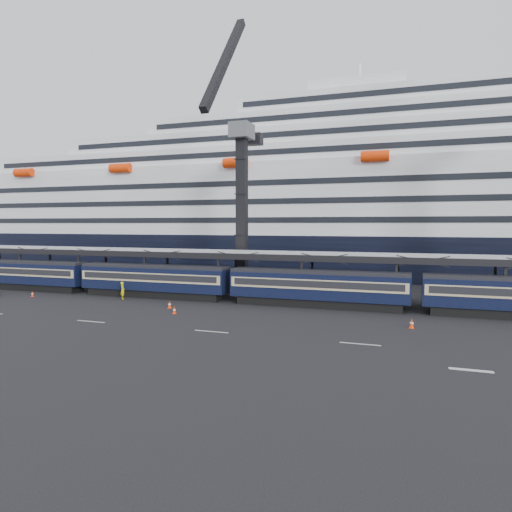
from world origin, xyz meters
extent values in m
plane|color=black|center=(0.00, 0.00, 0.00)|extent=(260.00, 260.00, 0.00)
cube|color=beige|center=(-26.00, -4.00, 0.01)|extent=(3.00, 0.15, 0.02)
cube|color=beige|center=(-14.00, -4.00, 0.01)|extent=(3.00, 0.15, 0.02)
cube|color=beige|center=(-2.00, -4.00, 0.01)|extent=(3.00, 0.15, 0.02)
cube|color=beige|center=(5.00, -8.00, 0.01)|extent=(2.50, 0.40, 0.02)
cube|color=black|center=(-48.00, 10.00, 0.45)|extent=(17.48, 2.40, 0.90)
cube|color=black|center=(-48.00, 10.00, 2.25)|extent=(19.00, 2.80, 2.70)
cube|color=#C0AF87|center=(-48.00, 10.00, 2.55)|extent=(18.62, 2.92, 1.05)
cube|color=black|center=(-48.00, 10.00, 2.60)|extent=(17.86, 2.98, 0.70)
cube|color=black|center=(-48.00, 10.00, 3.75)|extent=(19.00, 2.50, 0.35)
cube|color=black|center=(-28.00, 10.00, 0.45)|extent=(17.48, 2.40, 0.90)
cube|color=black|center=(-28.00, 10.00, 2.25)|extent=(19.00, 2.80, 2.70)
cube|color=#C0AF87|center=(-28.00, 10.00, 2.55)|extent=(18.62, 2.92, 1.05)
cube|color=black|center=(-28.00, 10.00, 2.60)|extent=(17.86, 2.98, 0.70)
cube|color=black|center=(-28.00, 10.00, 3.75)|extent=(19.00, 2.50, 0.35)
cube|color=black|center=(-8.00, 10.00, 0.45)|extent=(17.48, 2.40, 0.90)
cube|color=black|center=(-8.00, 10.00, 2.25)|extent=(19.00, 2.80, 2.70)
cube|color=#C0AF87|center=(-8.00, 10.00, 2.55)|extent=(18.62, 2.92, 1.05)
cube|color=black|center=(-8.00, 10.00, 2.60)|extent=(17.86, 2.98, 0.70)
cube|color=black|center=(-8.00, 10.00, 3.75)|extent=(19.00, 2.50, 0.35)
cube|color=#9FA2A7|center=(0.00, 14.00, 5.40)|extent=(130.00, 6.00, 0.25)
cube|color=black|center=(0.00, 11.00, 5.10)|extent=(130.00, 0.25, 0.70)
cube|color=black|center=(0.00, 17.00, 5.10)|extent=(130.00, 0.25, 0.70)
cube|color=black|center=(-60.00, 16.80, 2.70)|extent=(0.25, 0.25, 5.40)
cube|color=black|center=(-50.00, 11.20, 2.70)|extent=(0.25, 0.25, 5.40)
cube|color=black|center=(-50.00, 16.80, 2.70)|extent=(0.25, 0.25, 5.40)
cube|color=black|center=(-40.00, 11.20, 2.70)|extent=(0.25, 0.25, 5.40)
cube|color=black|center=(-40.00, 16.80, 2.70)|extent=(0.25, 0.25, 5.40)
cube|color=black|center=(-30.00, 11.20, 2.70)|extent=(0.25, 0.25, 5.40)
cube|color=black|center=(-30.00, 16.80, 2.70)|extent=(0.25, 0.25, 5.40)
cube|color=black|center=(-20.00, 11.20, 2.70)|extent=(0.25, 0.25, 5.40)
cube|color=black|center=(-20.00, 16.80, 2.70)|extent=(0.25, 0.25, 5.40)
cube|color=black|center=(-10.00, 11.20, 2.70)|extent=(0.25, 0.25, 5.40)
cube|color=black|center=(-10.00, 16.80, 2.70)|extent=(0.25, 0.25, 5.40)
cube|color=black|center=(0.00, 11.20, 2.70)|extent=(0.25, 0.25, 5.40)
cube|color=black|center=(0.00, 16.80, 2.70)|extent=(0.25, 0.25, 5.40)
cube|color=black|center=(10.00, 11.20, 2.70)|extent=(0.25, 0.25, 5.40)
cube|color=black|center=(10.00, 16.80, 2.70)|extent=(0.25, 0.25, 5.40)
cube|color=black|center=(0.00, 46.00, 3.50)|extent=(200.00, 28.00, 7.00)
cube|color=silver|center=(0.00, 46.00, 13.00)|extent=(190.00, 26.88, 12.00)
cube|color=silver|center=(0.00, 46.00, 20.50)|extent=(160.00, 24.64, 3.00)
cube|color=black|center=(0.00, 33.63, 20.50)|extent=(153.60, 0.12, 0.90)
cube|color=silver|center=(0.00, 46.00, 23.50)|extent=(124.00, 21.84, 3.00)
cube|color=black|center=(0.00, 35.03, 23.50)|extent=(119.04, 0.12, 0.90)
cube|color=silver|center=(0.00, 46.00, 26.50)|extent=(90.00, 19.04, 3.00)
cube|color=black|center=(0.00, 36.43, 26.50)|extent=(86.40, 0.12, 0.90)
cube|color=silver|center=(0.00, 46.00, 29.50)|extent=(56.00, 16.24, 3.00)
cube|color=black|center=(0.00, 37.83, 29.50)|extent=(53.76, 0.12, 0.90)
cube|color=silver|center=(-8.00, 46.00, 32.00)|extent=(16.00, 12.00, 2.50)
cylinder|color=#FF3808|center=(-70.00, 31.96, 18.80)|extent=(4.00, 1.60, 1.60)
cylinder|color=#FF3808|center=(-48.00, 31.96, 18.80)|extent=(4.00, 1.60, 1.60)
cylinder|color=#FF3808|center=(-26.00, 31.96, 18.80)|extent=(4.00, 1.60, 1.60)
cylinder|color=#FF3808|center=(-4.00, 31.96, 18.80)|extent=(4.00, 1.60, 1.60)
cube|color=#4E5256|center=(-20.00, 19.00, 1.00)|extent=(4.50, 4.50, 2.00)
cube|color=black|center=(-20.00, 19.00, 11.00)|extent=(1.30, 1.30, 18.00)
cube|color=#4E5256|center=(-20.00, 19.00, 21.00)|extent=(2.60, 3.20, 2.00)
cube|color=black|center=(-20.00, 13.21, 27.89)|extent=(0.90, 12.26, 14.37)
cube|color=black|center=(-20.00, 21.52, 21.00)|extent=(0.90, 5.04, 0.90)
cube|color=black|center=(-20.00, 24.04, 20.80)|extent=(2.20, 1.60, 1.60)
imported|color=yellow|center=(-30.70, 7.50, 1.03)|extent=(0.89, 0.86, 2.06)
cube|color=#FF3808|center=(-42.30, 5.56, 0.02)|extent=(0.34, 0.34, 0.04)
cone|color=#FF3808|center=(-42.30, 5.56, 0.36)|extent=(0.28, 0.28, 0.64)
cylinder|color=white|center=(-42.30, 5.56, 0.36)|extent=(0.24, 0.24, 0.11)
cube|color=#FF3808|center=(-22.53, 4.12, 0.02)|extent=(0.40, 0.40, 0.04)
cone|color=#FF3808|center=(-22.53, 4.12, 0.42)|extent=(0.34, 0.34, 0.76)
cylinder|color=white|center=(-22.53, 4.12, 0.42)|extent=(0.28, 0.28, 0.13)
cube|color=#FF3808|center=(-20.59, 1.65, 0.02)|extent=(0.37, 0.37, 0.04)
cone|color=#FF3808|center=(-20.59, 1.65, 0.39)|extent=(0.31, 0.31, 0.71)
cylinder|color=white|center=(-20.59, 1.65, 0.39)|extent=(0.27, 0.27, 0.12)
cube|color=#FF3808|center=(1.57, 2.67, 0.02)|extent=(0.42, 0.42, 0.04)
cone|color=#FF3808|center=(1.57, 2.67, 0.44)|extent=(0.35, 0.35, 0.80)
cylinder|color=white|center=(1.57, 2.67, 0.44)|extent=(0.30, 0.30, 0.13)
camera|label=1|loc=(1.45, -37.76, 8.82)|focal=32.00mm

